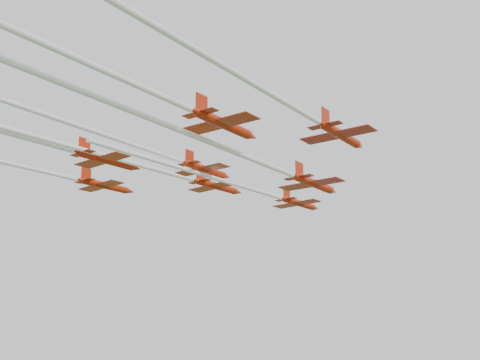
% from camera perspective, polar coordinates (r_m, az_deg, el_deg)
% --- Properties ---
extents(jet_lead, '(22.87, 45.44, 2.53)m').
position_cam_1_polar(jet_lead, '(104.22, 1.46, -0.93)').
color(jet_lead, '#BA220A').
extents(jet_row2_left, '(22.68, 42.81, 2.73)m').
position_cam_1_polar(jet_row2_left, '(102.63, -5.76, 0.50)').
color(jet_row2_left, '#BA220A').
extents(jet_row2_right, '(28.02, 64.61, 2.96)m').
position_cam_1_polar(jet_row2_right, '(85.06, 0.29, 2.11)').
color(jet_row2_right, '#BA220A').
extents(jet_row3_left, '(29.82, 56.39, 2.66)m').
position_cam_1_polar(jet_row3_left, '(100.44, -18.80, 1.27)').
color(jet_row3_left, '#BA220A').
extents(jet_row3_mid, '(24.19, 54.99, 2.52)m').
position_cam_1_polar(jet_row3_mid, '(85.81, -9.45, 3.11)').
color(jet_row3_mid, '#BA220A').
extents(jet_row3_right, '(19.43, 46.55, 2.83)m').
position_cam_1_polar(jet_row3_right, '(75.68, 5.09, 5.92)').
color(jet_row3_right, '#BA220A').
extents(jet_row4_right, '(25.30, 58.47, 2.96)m').
position_cam_1_polar(jet_row4_right, '(68.48, -9.15, 8.16)').
color(jet_row4_right, '#BA220A').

